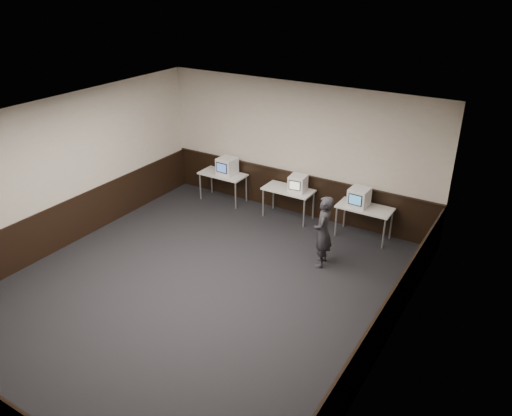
# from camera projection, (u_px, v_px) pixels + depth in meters

# --- Properties ---
(floor) EXTENTS (8.00, 8.00, 0.00)m
(floor) POSITION_uv_depth(u_px,v_px,m) (197.00, 291.00, 9.37)
(floor) COLOR black
(floor) RESTS_ON ground
(ceiling) EXTENTS (8.00, 8.00, 0.00)m
(ceiling) POSITION_uv_depth(u_px,v_px,m) (187.00, 125.00, 7.98)
(ceiling) COLOR white
(ceiling) RESTS_ON back_wall
(back_wall) EXTENTS (7.00, 0.00, 7.00)m
(back_wall) POSITION_uv_depth(u_px,v_px,m) (298.00, 150.00, 11.75)
(back_wall) COLOR beige
(back_wall) RESTS_ON ground
(left_wall) EXTENTS (0.00, 8.00, 8.00)m
(left_wall) POSITION_uv_depth(u_px,v_px,m) (59.00, 175.00, 10.33)
(left_wall) COLOR beige
(left_wall) RESTS_ON ground
(right_wall) EXTENTS (0.00, 8.00, 8.00)m
(right_wall) POSITION_uv_depth(u_px,v_px,m) (389.00, 272.00, 7.03)
(right_wall) COLOR beige
(right_wall) RESTS_ON ground
(wainscot_back) EXTENTS (6.98, 0.04, 1.00)m
(wainscot_back) POSITION_uv_depth(u_px,v_px,m) (296.00, 193.00, 12.21)
(wainscot_back) COLOR black
(wainscot_back) RESTS_ON back_wall
(wainscot_left) EXTENTS (0.04, 7.98, 1.00)m
(wainscot_left) POSITION_uv_depth(u_px,v_px,m) (68.00, 223.00, 10.79)
(wainscot_left) COLOR black
(wainscot_left) RESTS_ON left_wall
(wainscot_right) EXTENTS (0.04, 7.98, 1.00)m
(wainscot_right) POSITION_uv_depth(u_px,v_px,m) (379.00, 333.00, 7.52)
(wainscot_right) COLOR black
(wainscot_right) RESTS_ON right_wall
(wainscot_rail) EXTENTS (6.98, 0.06, 0.04)m
(wainscot_rail) POSITION_uv_depth(u_px,v_px,m) (296.00, 174.00, 11.97)
(wainscot_rail) COLOR black
(wainscot_rail) RESTS_ON wainscot_back
(desk_left) EXTENTS (1.20, 0.60, 0.75)m
(desk_left) POSITION_uv_depth(u_px,v_px,m) (223.00, 176.00, 12.74)
(desk_left) COLOR silver
(desk_left) RESTS_ON ground
(desk_center) EXTENTS (1.20, 0.60, 0.75)m
(desk_center) POSITION_uv_depth(u_px,v_px,m) (288.00, 192.00, 11.84)
(desk_center) COLOR silver
(desk_center) RESTS_ON ground
(desk_right) EXTENTS (1.20, 0.60, 0.75)m
(desk_right) POSITION_uv_depth(u_px,v_px,m) (365.00, 210.00, 10.95)
(desk_right) COLOR silver
(desk_right) RESTS_ON ground
(emac_left) EXTENTS (0.45, 0.48, 0.43)m
(emac_left) POSITION_uv_depth(u_px,v_px,m) (227.00, 166.00, 12.58)
(emac_left) COLOR white
(emac_left) RESTS_ON desk_left
(emac_center) EXTENTS (0.42, 0.44, 0.38)m
(emac_center) POSITION_uv_depth(u_px,v_px,m) (298.00, 183.00, 11.64)
(emac_center) COLOR white
(emac_center) RESTS_ON desk_center
(emac_right) EXTENTS (0.43, 0.46, 0.42)m
(emac_right) POSITION_uv_depth(u_px,v_px,m) (359.00, 197.00, 10.88)
(emac_right) COLOR white
(emac_right) RESTS_ON desk_right
(person) EXTENTS (0.48, 0.62, 1.51)m
(person) POSITION_uv_depth(u_px,v_px,m) (323.00, 232.00, 9.88)
(person) COLOR #26252B
(person) RESTS_ON ground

